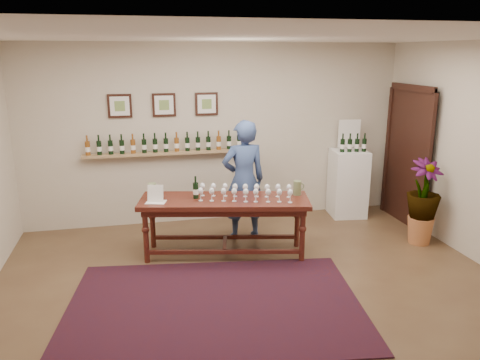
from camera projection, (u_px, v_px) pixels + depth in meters
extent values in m
plane|color=#4F3623|center=(255.00, 290.00, 5.40)|extent=(6.00, 6.00, 0.00)
plane|color=beige|center=(216.00, 134.00, 7.38)|extent=(6.00, 0.00, 6.00)
plane|color=beige|center=(367.00, 277.00, 2.68)|extent=(6.00, 0.00, 6.00)
plane|color=white|center=(258.00, 36.00, 4.66)|extent=(6.00, 6.00, 0.00)
cube|color=tan|center=(166.00, 153.00, 7.19)|extent=(2.50, 0.16, 0.04)
cube|color=black|center=(410.00, 158.00, 7.35)|extent=(0.10, 1.00, 2.10)
cube|color=black|center=(407.00, 158.00, 7.34)|extent=(0.04, 1.12, 2.22)
cube|color=black|center=(120.00, 106.00, 6.92)|extent=(0.35, 0.03, 0.35)
cube|color=white|center=(120.00, 106.00, 6.91)|extent=(0.28, 0.01, 0.28)
cube|color=#76944A|center=(120.00, 106.00, 6.90)|extent=(0.15, 0.00, 0.15)
cube|color=black|center=(164.00, 105.00, 7.06)|extent=(0.35, 0.03, 0.35)
cube|color=white|center=(164.00, 105.00, 7.04)|extent=(0.28, 0.01, 0.28)
cube|color=#76944A|center=(164.00, 105.00, 7.04)|extent=(0.15, 0.00, 0.15)
cube|color=black|center=(207.00, 104.00, 7.20)|extent=(0.35, 0.03, 0.35)
cube|color=white|center=(207.00, 104.00, 7.18)|extent=(0.28, 0.01, 0.28)
cube|color=#76944A|center=(207.00, 104.00, 7.18)|extent=(0.15, 0.00, 0.15)
cube|color=#4B120D|center=(215.00, 305.00, 5.06)|extent=(3.41, 2.51, 0.02)
cube|color=#3F160F|center=(224.00, 201.00, 6.16)|extent=(2.32, 1.15, 0.06)
cube|color=#3F160F|center=(224.00, 206.00, 6.18)|extent=(2.17, 1.01, 0.10)
cylinder|color=#3F160F|center=(146.00, 236.00, 6.01)|extent=(0.08, 0.08, 0.73)
cylinder|color=#3F160F|center=(302.00, 235.00, 6.03)|extent=(0.08, 0.08, 0.73)
cylinder|color=#3F160F|center=(153.00, 223.00, 6.49)|extent=(0.08, 0.08, 0.73)
cylinder|color=#3F160F|center=(297.00, 222.00, 6.52)|extent=(0.08, 0.08, 0.73)
cube|color=#3F160F|center=(224.00, 252.00, 6.08)|extent=(1.98, 0.47, 0.05)
cube|color=#3F160F|center=(225.00, 237.00, 6.56)|extent=(1.98, 0.47, 0.05)
cube|color=#3F160F|center=(225.00, 244.00, 6.32)|extent=(0.15, 0.50, 0.05)
cube|color=white|center=(155.00, 194.00, 5.99)|extent=(0.29, 0.24, 0.22)
cube|color=white|center=(348.00, 183.00, 7.76)|extent=(0.61, 0.61, 1.10)
cube|color=white|center=(349.00, 134.00, 7.72)|extent=(0.37, 0.06, 0.50)
cone|color=#BC6F3E|center=(420.00, 230.00, 6.68)|extent=(0.37, 0.37, 0.39)
imported|color=#153214|center=(424.00, 195.00, 6.54)|extent=(0.60, 0.60, 0.67)
imported|color=#34497A|center=(244.00, 180.00, 6.71)|extent=(0.66, 0.46, 1.74)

